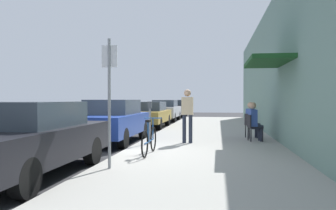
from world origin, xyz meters
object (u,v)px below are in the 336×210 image
(parked_car_2, at_px, (149,114))
(parked_car_3, at_px, (165,110))
(street_sign, at_px, (109,93))
(pedestrian_standing, at_px, (187,112))
(parking_meter, at_px, (150,119))
(bicycle_0, at_px, (149,140))
(seated_patron_1, at_px, (252,119))
(parked_car_0, at_px, (28,138))
(parked_car_4, at_px, (175,108))
(cafe_chair_1, at_px, (250,124))
(parked_car_1, at_px, (112,121))
(seated_patron_0, at_px, (255,120))
(cafe_chair_0, at_px, (253,126))

(parked_car_2, height_order, parked_car_3, parked_car_3)
(street_sign, distance_m, pedestrian_standing, 4.32)
(parked_car_2, xyz_separation_m, parking_meter, (1.55, -7.33, 0.17))
(street_sign, xyz_separation_m, bicycle_0, (0.44, 1.80, -1.16))
(seated_patron_1, bearing_deg, parked_car_0, -127.82)
(street_sign, bearing_deg, parked_car_4, 93.88)
(bicycle_0, height_order, cafe_chair_1, bicycle_0)
(parked_car_2, xyz_separation_m, parked_car_3, (0.00, 5.36, 0.04))
(parked_car_2, distance_m, parked_car_4, 11.02)
(parked_car_1, height_order, cafe_chair_1, parked_car_1)
(cafe_chair_1, bearing_deg, seated_patron_0, -86.18)
(street_sign, bearing_deg, pedestrian_standing, 73.85)
(parked_car_3, xyz_separation_m, seated_patron_1, (4.86, -10.63, 0.06))
(seated_patron_1, bearing_deg, cafe_chair_0, -93.87)
(parked_car_1, relative_size, parked_car_3, 1.00)
(parked_car_4, bearing_deg, cafe_chair_0, -74.40)
(parking_meter, distance_m, cafe_chair_0, 3.46)
(cafe_chair_0, bearing_deg, parked_car_4, 105.60)
(parked_car_3, relative_size, seated_patron_0, 3.41)
(seated_patron_0, bearing_deg, street_sign, -124.17)
(seated_patron_0, height_order, pedestrian_standing, pedestrian_standing)
(pedestrian_standing, bearing_deg, parked_car_0, -120.58)
(parked_car_1, height_order, parked_car_2, parked_car_1)
(parking_meter, bearing_deg, bicycle_0, -78.72)
(pedestrian_standing, bearing_deg, parked_car_1, 165.89)
(parked_car_0, distance_m, seated_patron_1, 7.93)
(street_sign, bearing_deg, seated_patron_1, 60.03)
(parked_car_0, height_order, cafe_chair_1, parked_car_0)
(parked_car_0, bearing_deg, parked_car_4, 90.00)
(parked_car_2, bearing_deg, street_sign, -82.30)
(parked_car_1, xyz_separation_m, street_sign, (1.50, -4.80, 0.87))
(cafe_chair_0, distance_m, seated_patron_1, 0.91)
(parked_car_2, height_order, seated_patron_1, seated_patron_1)
(parked_car_0, height_order, seated_patron_0, parked_car_0)
(parked_car_4, distance_m, street_sign, 22.19)
(bicycle_0, distance_m, cafe_chair_0, 4.25)
(seated_patron_1, bearing_deg, parking_meter, -148.15)
(parked_car_2, distance_m, seated_patron_1, 7.17)
(parking_meter, xyz_separation_m, street_sign, (-0.05, -3.77, 0.75))
(parked_car_4, bearing_deg, pedestrian_standing, -81.49)
(parked_car_2, height_order, cafe_chair_0, parked_car_2)
(parked_car_2, relative_size, seated_patron_1, 3.41)
(parked_car_4, height_order, bicycle_0, parked_car_4)
(seated_patron_0, bearing_deg, pedestrian_standing, -159.09)
(parking_meter, bearing_deg, pedestrian_standing, 17.12)
(parking_meter, xyz_separation_m, seated_patron_0, (3.31, 1.18, -0.07))
(parked_car_1, distance_m, parked_car_3, 11.66)
(seated_patron_0, bearing_deg, cafe_chair_0, -171.03)
(parked_car_0, xyz_separation_m, cafe_chair_0, (4.80, 5.38, -0.13))
(parked_car_2, xyz_separation_m, bicycle_0, (1.94, -9.30, -0.24))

